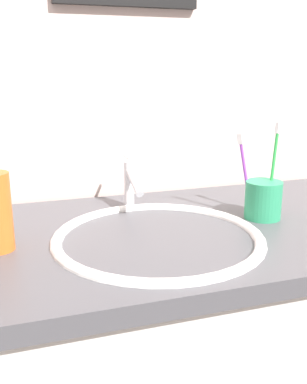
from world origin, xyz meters
name	(u,v)px	position (x,y,z in m)	size (l,w,h in m)	color
tiled_wall_back	(125,73)	(0.00, 0.33, 1.20)	(2.49, 0.04, 2.40)	beige
sink_basin	(158,252)	(-0.03, -0.05, 0.85)	(0.43, 0.43, 0.09)	white
faucet	(131,183)	(-0.03, 0.16, 0.95)	(0.02, 0.14, 0.13)	silver
toothbrush_cup	(264,200)	(0.23, 0.00, 0.92)	(0.08, 0.08, 0.09)	#2D9966
toothbrush_purple	(245,169)	(0.20, 0.03, 0.99)	(0.04, 0.04, 0.19)	purple
toothbrush_green	(273,164)	(0.26, 0.01, 1.00)	(0.03, 0.02, 0.21)	green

